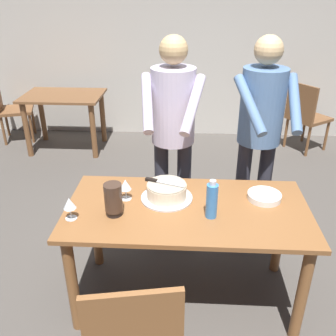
{
  "coord_description": "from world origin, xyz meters",
  "views": [
    {
      "loc": [
        -0.01,
        -2.0,
        2.04
      ],
      "look_at": [
        -0.14,
        0.25,
        0.9
      ],
      "focal_mm": 39.86,
      "sensor_mm": 36.0,
      "label": 1
    }
  ],
  "objects_px": {
    "plate_stack": "(264,196)",
    "wine_glass_far": "(125,185)",
    "cake_on_platter": "(167,192)",
    "hurricane_lamp": "(113,199)",
    "wine_glass_near": "(69,204)",
    "chair_near_side": "(134,336)",
    "background_chair_1": "(306,115)",
    "background_chair_0": "(9,106)",
    "person_cutting_cake": "(173,126)",
    "background_table": "(64,107)",
    "cake_knife": "(157,181)",
    "person_standing_beside": "(260,126)",
    "water_bottle": "(212,200)",
    "main_dining_table": "(187,223)"
  },
  "relations": [
    {
      "from": "plate_stack",
      "to": "wine_glass_far",
      "type": "xyz_separation_m",
      "value": [
        -0.91,
        -0.05,
        0.08
      ]
    },
    {
      "from": "cake_on_platter",
      "to": "hurricane_lamp",
      "type": "bearing_deg",
      "value": -146.72
    },
    {
      "from": "plate_stack",
      "to": "wine_glass_near",
      "type": "distance_m",
      "value": 1.24
    },
    {
      "from": "wine_glass_near",
      "to": "plate_stack",
      "type": "bearing_deg",
      "value": 13.7
    },
    {
      "from": "cake_on_platter",
      "to": "chair_near_side",
      "type": "height_order",
      "value": "chair_near_side"
    },
    {
      "from": "background_chair_1",
      "to": "plate_stack",
      "type": "bearing_deg",
      "value": -111.37
    },
    {
      "from": "wine_glass_near",
      "to": "wine_glass_far",
      "type": "height_order",
      "value": "same"
    },
    {
      "from": "wine_glass_near",
      "to": "background_chair_0",
      "type": "distance_m",
      "value": 3.49
    },
    {
      "from": "chair_near_side",
      "to": "person_cutting_cake",
      "type": "bearing_deg",
      "value": 84.79
    },
    {
      "from": "hurricane_lamp",
      "to": "background_table",
      "type": "relative_size",
      "value": 0.21
    },
    {
      "from": "background_table",
      "to": "hurricane_lamp",
      "type": "bearing_deg",
      "value": -66.43
    },
    {
      "from": "cake_knife",
      "to": "chair_near_side",
      "type": "bearing_deg",
      "value": -92.55
    },
    {
      "from": "person_standing_beside",
      "to": "background_chair_1",
      "type": "height_order",
      "value": "person_standing_beside"
    },
    {
      "from": "wine_glass_far",
      "to": "wine_glass_near",
      "type": "bearing_deg",
      "value": -140.52
    },
    {
      "from": "background_chair_0",
      "to": "water_bottle",
      "type": "bearing_deg",
      "value": -48.07
    },
    {
      "from": "person_standing_beside",
      "to": "chair_near_side",
      "type": "relative_size",
      "value": 1.91
    },
    {
      "from": "cake_knife",
      "to": "wine_glass_far",
      "type": "relative_size",
      "value": 1.82
    },
    {
      "from": "person_standing_beside",
      "to": "background_chair_0",
      "type": "distance_m",
      "value": 3.76
    },
    {
      "from": "chair_near_side",
      "to": "background_chair_1",
      "type": "bearing_deg",
      "value": 63.13
    },
    {
      "from": "background_chair_1",
      "to": "background_chair_0",
      "type": "bearing_deg",
      "value": 178.11
    },
    {
      "from": "cake_knife",
      "to": "person_cutting_cake",
      "type": "relative_size",
      "value": 0.15
    },
    {
      "from": "background_table",
      "to": "person_cutting_cake",
      "type": "bearing_deg",
      "value": -52.83
    },
    {
      "from": "wine_glass_near",
      "to": "water_bottle",
      "type": "height_order",
      "value": "water_bottle"
    },
    {
      "from": "hurricane_lamp",
      "to": "main_dining_table",
      "type": "bearing_deg",
      "value": 12.83
    },
    {
      "from": "main_dining_table",
      "to": "chair_near_side",
      "type": "relative_size",
      "value": 1.72
    },
    {
      "from": "cake_on_platter",
      "to": "chair_near_side",
      "type": "bearing_deg",
      "value": -97.08
    },
    {
      "from": "wine_glass_near",
      "to": "person_cutting_cake",
      "type": "bearing_deg",
      "value": 52.66
    },
    {
      "from": "water_bottle",
      "to": "person_standing_beside",
      "type": "distance_m",
      "value": 0.84
    },
    {
      "from": "cake_knife",
      "to": "background_chair_0",
      "type": "bearing_deg",
      "value": 130.06
    },
    {
      "from": "main_dining_table",
      "to": "cake_knife",
      "type": "distance_m",
      "value": 0.34
    },
    {
      "from": "cake_knife",
      "to": "wine_glass_far",
      "type": "bearing_deg",
      "value": -167.73
    },
    {
      "from": "wine_glass_far",
      "to": "background_chair_1",
      "type": "xyz_separation_m",
      "value": [
        1.91,
        2.61,
        -0.36
      ]
    },
    {
      "from": "main_dining_table",
      "to": "hurricane_lamp",
      "type": "height_order",
      "value": "hurricane_lamp"
    },
    {
      "from": "background_chair_0",
      "to": "cake_knife",
      "type": "bearing_deg",
      "value": -49.94
    },
    {
      "from": "wine_glass_far",
      "to": "person_cutting_cake",
      "type": "xyz_separation_m",
      "value": [
        0.28,
        0.52,
        0.22
      ]
    },
    {
      "from": "hurricane_lamp",
      "to": "person_standing_beside",
      "type": "distance_m",
      "value": 1.24
    },
    {
      "from": "wine_glass_near",
      "to": "cake_on_platter",
      "type": "bearing_deg",
      "value": 25.11
    },
    {
      "from": "background_chair_0",
      "to": "main_dining_table",
      "type": "bearing_deg",
      "value": -48.77
    },
    {
      "from": "wine_glass_near",
      "to": "chair_near_side",
      "type": "bearing_deg",
      "value": -52.83
    },
    {
      "from": "cake_on_platter",
      "to": "person_cutting_cake",
      "type": "bearing_deg",
      "value": 88.06
    },
    {
      "from": "person_standing_beside",
      "to": "hurricane_lamp",
      "type": "bearing_deg",
      "value": -143.09
    },
    {
      "from": "wine_glass_near",
      "to": "background_chair_0",
      "type": "height_order",
      "value": "background_chair_0"
    },
    {
      "from": "main_dining_table",
      "to": "hurricane_lamp",
      "type": "distance_m",
      "value": 0.51
    },
    {
      "from": "plate_stack",
      "to": "person_cutting_cake",
      "type": "bearing_deg",
      "value": 143.21
    },
    {
      "from": "person_cutting_cake",
      "to": "chair_near_side",
      "type": "relative_size",
      "value": 1.91
    },
    {
      "from": "cake_on_platter",
      "to": "background_chair_0",
      "type": "height_order",
      "value": "background_chair_0"
    },
    {
      "from": "plate_stack",
      "to": "chair_near_side",
      "type": "distance_m",
      "value": 1.2
    },
    {
      "from": "background_table",
      "to": "background_chair_0",
      "type": "distance_m",
      "value": 0.9
    },
    {
      "from": "cake_knife",
      "to": "background_chair_0",
      "type": "relative_size",
      "value": 0.29
    },
    {
      "from": "cake_knife",
      "to": "background_table",
      "type": "xyz_separation_m",
      "value": [
        -1.41,
        2.44,
        -0.29
      ]
    }
  ]
}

